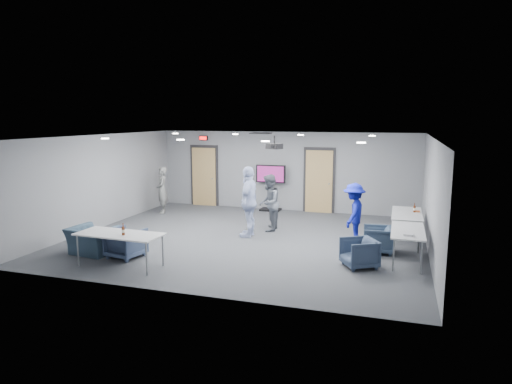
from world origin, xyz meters
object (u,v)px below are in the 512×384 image
(person_c, at_px, (249,202))
(chair_right_c, at_px, (359,253))
(chair_front_b, at_px, (92,240))
(tv_stand, at_px, (271,185))
(table_right_a, at_px, (407,215))
(projector, at_px, (274,146))
(person_b, at_px, (269,203))
(table_front_left, at_px, (120,235))
(person_d, at_px, (354,213))
(person_a, at_px, (162,190))
(chair_right_b, at_px, (378,239))
(chair_front_a, at_px, (126,243))
(bottle_front, at_px, (123,231))
(table_right_b, at_px, (408,232))
(bottle_right, at_px, (414,209))

(person_c, xyz_separation_m, chair_right_c, (3.07, -1.73, -0.64))
(chair_front_b, bearing_deg, tv_stand, -106.17)
(table_right_a, xyz_separation_m, tv_stand, (-4.43, 2.66, 0.21))
(chair_front_b, bearing_deg, projector, -128.94)
(chair_front_b, bearing_deg, chair_right_c, -164.60)
(person_b, xyz_separation_m, table_front_left, (-2.19, -3.99, -0.12))
(person_d, height_order, table_right_a, person_d)
(tv_stand, bearing_deg, person_c, -83.75)
(person_d, bearing_deg, table_front_left, -45.98)
(person_a, bearing_deg, table_front_left, -8.34)
(chair_right_b, xyz_separation_m, tv_stand, (-3.78, 4.01, 0.58))
(person_a, xyz_separation_m, tv_stand, (3.36, 1.48, 0.12))
(chair_front_a, height_order, bottle_front, bottle_front)
(table_right_b, bearing_deg, chair_right_b, 49.89)
(person_c, xyz_separation_m, table_right_b, (4.05, -1.04, -0.27))
(person_c, bearing_deg, chair_right_b, 79.25)
(tv_stand, bearing_deg, person_a, -156.21)
(table_front_left, relative_size, bottle_front, 7.44)
(chair_front_a, distance_m, projector, 4.74)
(person_a, xyz_separation_m, chair_right_b, (7.15, -2.53, -0.46))
(chair_front_a, xyz_separation_m, tv_stand, (1.72, 6.15, 0.55))
(person_a, bearing_deg, chair_front_a, -8.75)
(table_front_left, distance_m, bottle_front, 0.23)
(person_b, bearing_deg, projector, 86.70)
(bottle_right, distance_m, projector, 4.07)
(person_a, relative_size, projector, 3.31)
(person_a, bearing_deg, table_right_b, 40.30)
(person_c, height_order, person_d, person_c)
(table_right_a, relative_size, table_front_left, 0.94)
(projector, bearing_deg, person_b, -155.79)
(chair_right_b, bearing_deg, person_b, -116.54)
(chair_right_c, xyz_separation_m, table_right_b, (0.98, 0.69, 0.37))
(chair_right_c, relative_size, bottle_right, 2.79)
(table_front_left, bearing_deg, bottle_front, -27.48)
(person_d, xyz_separation_m, chair_right_c, (0.32, -1.97, -0.46))
(person_a, distance_m, chair_front_a, 4.96)
(chair_right_b, distance_m, bottle_right, 1.78)
(chair_right_b, bearing_deg, person_c, -102.55)
(table_right_a, bearing_deg, person_b, 91.52)
(person_c, xyz_separation_m, projector, (0.49, 0.76, 1.45))
(chair_front_a, bearing_deg, bottle_front, 130.85)
(chair_front_b, relative_size, table_right_a, 0.55)
(person_a, height_order, chair_right_b, person_a)
(chair_front_b, height_order, table_front_left, table_front_left)
(person_c, bearing_deg, table_right_a, 99.50)
(person_a, xyz_separation_m, table_front_left, (1.90, -5.26, -0.09))
(chair_right_c, bearing_deg, table_front_left, -103.21)
(chair_front_b, height_order, table_right_a, table_right_a)
(person_a, bearing_deg, table_right_a, 53.25)
(table_right_a, distance_m, bottle_front, 7.10)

